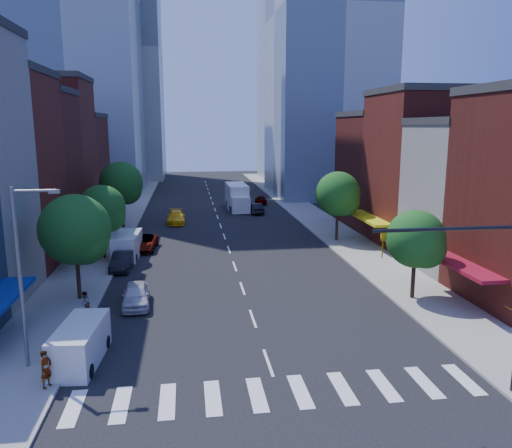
{
  "coord_description": "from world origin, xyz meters",
  "views": [
    {
      "loc": [
        -3.88,
        -23.4,
        11.94
      ],
      "look_at": [
        0.95,
        11.43,
        5.0
      ],
      "focal_mm": 35.0,
      "sensor_mm": 36.0,
      "label": 1
    }
  ],
  "objects_px": {
    "traffic_car_oncoming": "(256,208)",
    "traffic_car_far": "(261,200)",
    "parked_car_front": "(136,295)",
    "pedestrian_far": "(85,303)",
    "parked_car_third": "(143,243)",
    "cargo_van_far": "(127,246)",
    "cargo_van_near": "(80,345)",
    "pedestrian_near": "(46,369)",
    "parked_car_second": "(122,261)",
    "parked_car_rear": "(130,247)",
    "taxi": "(176,217)",
    "box_truck": "(237,198)"
  },
  "relations": [
    {
      "from": "cargo_van_near",
      "to": "parked_car_third",
      "type": "bearing_deg",
      "value": 92.23
    },
    {
      "from": "parked_car_second",
      "to": "parked_car_rear",
      "type": "relative_size",
      "value": 0.88
    },
    {
      "from": "parked_car_third",
      "to": "box_truck",
      "type": "height_order",
      "value": "box_truck"
    },
    {
      "from": "cargo_van_near",
      "to": "pedestrian_near",
      "type": "distance_m",
      "value": 2.66
    },
    {
      "from": "traffic_car_far",
      "to": "pedestrian_near",
      "type": "distance_m",
      "value": 56.43
    },
    {
      "from": "cargo_van_near",
      "to": "pedestrian_far",
      "type": "distance_m",
      "value": 6.56
    },
    {
      "from": "taxi",
      "to": "cargo_van_near",
      "type": "bearing_deg",
      "value": -96.6
    },
    {
      "from": "taxi",
      "to": "traffic_car_far",
      "type": "xyz_separation_m",
      "value": [
        12.75,
        13.92,
        -0.11
      ]
    },
    {
      "from": "cargo_van_far",
      "to": "parked_car_front",
      "type": "bearing_deg",
      "value": -78.65
    },
    {
      "from": "taxi",
      "to": "box_truck",
      "type": "bearing_deg",
      "value": 47.14
    },
    {
      "from": "parked_car_third",
      "to": "traffic_car_far",
      "type": "bearing_deg",
      "value": 64.39
    },
    {
      "from": "parked_car_front",
      "to": "cargo_van_near",
      "type": "relative_size",
      "value": 0.89
    },
    {
      "from": "box_truck",
      "to": "pedestrian_far",
      "type": "bearing_deg",
      "value": -110.22
    },
    {
      "from": "cargo_van_near",
      "to": "traffic_car_far",
      "type": "bearing_deg",
      "value": 76.88
    },
    {
      "from": "parked_car_front",
      "to": "parked_car_second",
      "type": "relative_size",
      "value": 1.0
    },
    {
      "from": "cargo_van_far",
      "to": "pedestrian_far",
      "type": "bearing_deg",
      "value": -91.38
    },
    {
      "from": "traffic_car_far",
      "to": "pedestrian_near",
      "type": "height_order",
      "value": "pedestrian_near"
    },
    {
      "from": "parked_car_second",
      "to": "parked_car_third",
      "type": "xyz_separation_m",
      "value": [
        1.22,
        6.58,
        -0.02
      ]
    },
    {
      "from": "parked_car_front",
      "to": "parked_car_third",
      "type": "relative_size",
      "value": 0.87
    },
    {
      "from": "traffic_car_oncoming",
      "to": "traffic_car_far",
      "type": "distance_m",
      "value": 8.57
    },
    {
      "from": "box_truck",
      "to": "cargo_van_far",
      "type": "bearing_deg",
      "value": -117.88
    },
    {
      "from": "parked_car_front",
      "to": "parked_car_rear",
      "type": "xyz_separation_m",
      "value": [
        -1.92,
        13.94,
        -0.02
      ]
    },
    {
      "from": "parked_car_third",
      "to": "pedestrian_near",
      "type": "relative_size",
      "value": 2.89
    },
    {
      "from": "parked_car_second",
      "to": "cargo_van_far",
      "type": "xyz_separation_m",
      "value": [
        -0.01,
        3.8,
        0.38
      ]
    },
    {
      "from": "parked_car_second",
      "to": "taxi",
      "type": "distance_m",
      "value": 20.3
    },
    {
      "from": "traffic_car_oncoming",
      "to": "traffic_car_far",
      "type": "bearing_deg",
      "value": -109.07
    },
    {
      "from": "traffic_car_oncoming",
      "to": "box_truck",
      "type": "bearing_deg",
      "value": -66.01
    },
    {
      "from": "cargo_van_far",
      "to": "traffic_car_far",
      "type": "height_order",
      "value": "cargo_van_far"
    },
    {
      "from": "parked_car_rear",
      "to": "traffic_car_oncoming",
      "type": "distance_m",
      "value": 25.39
    },
    {
      "from": "traffic_car_oncoming",
      "to": "pedestrian_far",
      "type": "relative_size",
      "value": 2.83
    },
    {
      "from": "parked_car_front",
      "to": "pedestrian_far",
      "type": "xyz_separation_m",
      "value": [
        -3.0,
        -1.65,
        0.16
      ]
    },
    {
      "from": "parked_car_front",
      "to": "taxi",
      "type": "relative_size",
      "value": 0.84
    },
    {
      "from": "cargo_van_far",
      "to": "pedestrian_far",
      "type": "height_order",
      "value": "cargo_van_far"
    },
    {
      "from": "cargo_van_near",
      "to": "traffic_car_oncoming",
      "type": "distance_m",
      "value": 45.24
    },
    {
      "from": "cargo_van_near",
      "to": "traffic_car_oncoming",
      "type": "relative_size",
      "value": 1.14
    },
    {
      "from": "box_truck",
      "to": "pedestrian_far",
      "type": "xyz_separation_m",
      "value": [
        -13.74,
        -40.0,
        -0.79
      ]
    },
    {
      "from": "traffic_car_far",
      "to": "cargo_van_far",
      "type": "bearing_deg",
      "value": 61.5
    },
    {
      "from": "cargo_van_near",
      "to": "pedestrian_near",
      "type": "height_order",
      "value": "cargo_van_near"
    },
    {
      "from": "box_truck",
      "to": "pedestrian_near",
      "type": "height_order",
      "value": "box_truck"
    },
    {
      "from": "parked_car_front",
      "to": "traffic_car_far",
      "type": "relative_size",
      "value": 1.15
    },
    {
      "from": "taxi",
      "to": "traffic_car_far",
      "type": "distance_m",
      "value": 18.88
    },
    {
      "from": "cargo_van_far",
      "to": "traffic_car_oncoming",
      "type": "bearing_deg",
      "value": 58.01
    },
    {
      "from": "cargo_van_far",
      "to": "traffic_car_far",
      "type": "bearing_deg",
      "value": 63.15
    },
    {
      "from": "parked_car_rear",
      "to": "parked_car_third",
      "type": "bearing_deg",
      "value": 61.22
    },
    {
      "from": "parked_car_front",
      "to": "parked_car_rear",
      "type": "height_order",
      "value": "parked_car_front"
    },
    {
      "from": "parked_car_second",
      "to": "parked_car_third",
      "type": "height_order",
      "value": "parked_car_second"
    },
    {
      "from": "parked_car_second",
      "to": "pedestrian_far",
      "type": "relative_size",
      "value": 2.88
    },
    {
      "from": "parked_car_rear",
      "to": "pedestrian_far",
      "type": "distance_m",
      "value": 15.63
    },
    {
      "from": "parked_car_front",
      "to": "traffic_car_oncoming",
      "type": "height_order",
      "value": "parked_car_front"
    },
    {
      "from": "parked_car_front",
      "to": "traffic_car_oncoming",
      "type": "relative_size",
      "value": 1.02
    }
  ]
}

